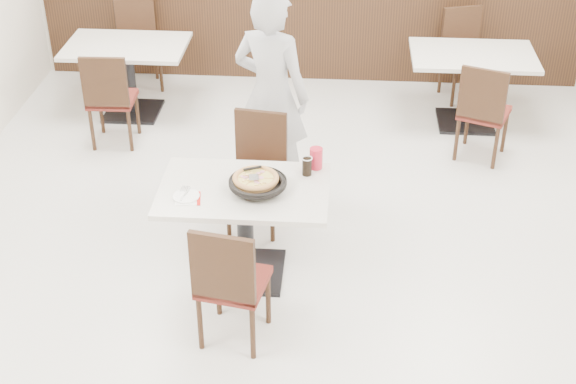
# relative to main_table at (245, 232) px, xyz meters

# --- Properties ---
(floor) EXTENTS (7.00, 7.00, 0.00)m
(floor) POSITION_rel_main_table_xyz_m (0.29, 0.15, -0.38)
(floor) COLOR #B9B8B3
(floor) RESTS_ON ground
(wainscot_back) EXTENTS (5.90, 0.03, 1.10)m
(wainscot_back) POSITION_rel_main_table_xyz_m (0.29, 3.63, 0.18)
(wainscot_back) COLOR black
(wainscot_back) RESTS_ON floor
(main_table) EXTENTS (1.21, 0.81, 0.75)m
(main_table) POSITION_rel_main_table_xyz_m (0.00, 0.00, 0.00)
(main_table) COLOR silver
(main_table) RESTS_ON floor
(chair_near) EXTENTS (0.49, 0.49, 0.95)m
(chair_near) POSITION_rel_main_table_xyz_m (0.01, -0.69, 0.10)
(chair_near) COLOR black
(chair_near) RESTS_ON floor
(chair_far) EXTENTS (0.48, 0.48, 0.95)m
(chair_far) POSITION_rel_main_table_xyz_m (0.01, 0.64, 0.10)
(chair_far) COLOR black
(chair_far) RESTS_ON floor
(trivet) EXTENTS (0.12, 0.12, 0.04)m
(trivet) POSITION_rel_main_table_xyz_m (0.05, 0.02, 0.39)
(trivet) COLOR black
(trivet) RESTS_ON main_table
(pizza_pan) EXTENTS (0.35, 0.35, 0.01)m
(pizza_pan) POSITION_rel_main_table_xyz_m (0.10, -0.03, 0.42)
(pizza_pan) COLOR black
(pizza_pan) RESTS_ON trivet
(pizza) EXTENTS (0.31, 0.31, 0.02)m
(pizza) POSITION_rel_main_table_xyz_m (0.08, 0.01, 0.44)
(pizza) COLOR tan
(pizza) RESTS_ON pizza_pan
(pizza_server) EXTENTS (0.08, 0.10, 0.00)m
(pizza_server) POSITION_rel_main_table_xyz_m (0.07, 0.00, 0.47)
(pizza_server) COLOR silver
(pizza_server) RESTS_ON pizza
(napkin) EXTENTS (0.20, 0.20, 0.00)m
(napkin) POSITION_rel_main_table_xyz_m (-0.37, -0.16, 0.38)
(napkin) COLOR white
(napkin) RESTS_ON main_table
(side_plate) EXTENTS (0.19, 0.19, 0.01)m
(side_plate) POSITION_rel_main_table_xyz_m (-0.38, -0.15, 0.38)
(side_plate) COLOR white
(side_plate) RESTS_ON napkin
(fork) EXTENTS (0.05, 0.16, 0.00)m
(fork) POSITION_rel_main_table_xyz_m (-0.39, -0.14, 0.39)
(fork) COLOR silver
(fork) RESTS_ON side_plate
(cola_glass) EXTENTS (0.07, 0.07, 0.13)m
(cola_glass) POSITION_rel_main_table_xyz_m (0.43, 0.22, 0.44)
(cola_glass) COLOR black
(cola_glass) RESTS_ON main_table
(red_cup) EXTENTS (0.10, 0.10, 0.16)m
(red_cup) POSITION_rel_main_table_xyz_m (0.49, 0.32, 0.45)
(red_cup) COLOR #B71C31
(red_cup) RESTS_ON main_table
(diner_person) EXTENTS (0.77, 0.63, 1.80)m
(diner_person) POSITION_rel_main_table_xyz_m (0.08, 1.22, 0.53)
(diner_person) COLOR #ABACB0
(diner_person) RESTS_ON floor
(bg_table_left) EXTENTS (1.23, 0.85, 0.75)m
(bg_table_left) POSITION_rel_main_table_xyz_m (-1.50, 2.62, 0.00)
(bg_table_left) COLOR silver
(bg_table_left) RESTS_ON floor
(bg_chair_left_near) EXTENTS (0.43, 0.43, 0.95)m
(bg_chair_left_near) POSITION_rel_main_table_xyz_m (-1.50, 1.98, 0.10)
(bg_chair_left_near) COLOR black
(bg_chair_left_near) RESTS_ON floor
(bg_chair_left_far) EXTENTS (0.54, 0.54, 0.95)m
(bg_chair_left_far) POSITION_rel_main_table_xyz_m (-1.53, 3.26, 0.10)
(bg_chair_left_far) COLOR black
(bg_chair_left_far) RESTS_ON floor
(bg_table_right) EXTENTS (1.21, 0.82, 0.75)m
(bg_table_right) POSITION_rel_main_table_xyz_m (1.92, 2.63, 0.00)
(bg_table_right) COLOR silver
(bg_table_right) RESTS_ON floor
(bg_chair_right_near) EXTENTS (0.55, 0.55, 0.95)m
(bg_chair_right_near) POSITION_rel_main_table_xyz_m (1.97, 1.95, 0.10)
(bg_chair_right_near) COLOR black
(bg_chair_right_near) RESTS_ON floor
(bg_chair_right_far) EXTENTS (0.52, 0.52, 0.95)m
(bg_chair_right_far) POSITION_rel_main_table_xyz_m (1.94, 3.23, 0.10)
(bg_chair_right_far) COLOR black
(bg_chair_right_far) RESTS_ON floor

